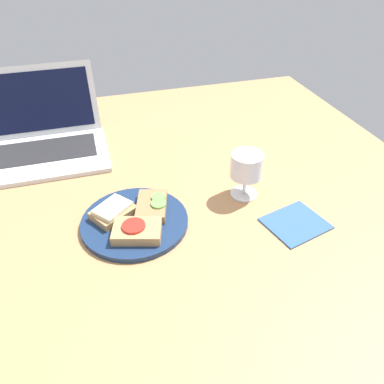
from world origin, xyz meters
TOP-DOWN VIEW (x-y plane):
  - wooden_table at (0.00, 0.00)cm, footprint 140.00×140.00cm
  - plate at (-11.43, -7.63)cm, footprint 24.69×24.69cm
  - sandwich_with_cheese at (-15.83, -4.88)cm, footprint 11.54×10.77cm
  - sandwich_with_tomato at (-11.66, -12.79)cm, footprint 12.09×9.98cm
  - sandwich_with_cucumber at (-6.73, -5.19)cm, footprint 9.50×12.07cm
  - wine_glass at (17.22, -4.26)cm, footprint 7.97×7.97cm
  - laptop at (-31.85, 33.77)cm, footprint 35.85×31.65cm
  - napkin at (24.32, -18.26)cm, footprint 15.68×14.35cm

SIDE VIEW (x-z plane):
  - wooden_table at x=0.00cm, z-range 0.00..3.00cm
  - napkin at x=24.32cm, z-range 3.00..3.40cm
  - plate at x=-11.43cm, z-range 3.00..4.32cm
  - sandwich_with_cucumber at x=-6.73cm, z-range 4.17..6.74cm
  - sandwich_with_tomato at x=-11.66cm, z-range 4.15..6.91cm
  - sandwich_with_cheese at x=-15.83cm, z-range 4.22..7.04cm
  - laptop at x=-31.85cm, z-range -3.44..18.34cm
  - wine_glass at x=17.22cm, z-range 5.24..17.13cm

